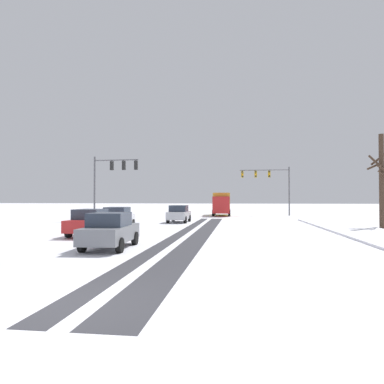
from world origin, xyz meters
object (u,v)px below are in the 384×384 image
car_white_second (118,218)px  car_red_third (91,222)px  box_truck_delivery (222,203)px  bare_tree_sidewalk_mid (381,178)px  car_silver_lead (179,214)px  traffic_signal_far_right (269,180)px  car_grey_fourth (110,230)px  traffic_signal_near_left (112,174)px

car_white_second → car_red_third: (0.12, -5.04, 0.00)m
box_truck_delivery → bare_tree_sidewalk_mid: bare_tree_sidewalk_mid is taller
car_silver_lead → bare_tree_sidewalk_mid: (16.37, -4.50, 3.00)m
car_white_second → bare_tree_sidewalk_mid: 20.23m
car_white_second → traffic_signal_far_right: bearing=59.3°
traffic_signal_far_right → car_silver_lead: 18.26m
car_white_second → car_grey_fourth: same height
box_truck_delivery → car_white_second: bearing=-108.0°
bare_tree_sidewalk_mid → car_silver_lead: bearing=164.6°
car_red_third → car_silver_lead: bearing=74.9°
car_white_second → car_grey_fourth: 10.50m
bare_tree_sidewalk_mid → box_truck_delivery: bearing=125.2°
traffic_signal_far_right → box_truck_delivery: traffic_signal_far_right is taller
traffic_signal_far_right → traffic_signal_near_left: 21.86m
car_white_second → car_red_third: same height
traffic_signal_far_right → car_silver_lead: bearing=-123.2°
car_red_third → car_grey_fourth: bearing=-58.0°
traffic_signal_far_right → traffic_signal_near_left: bearing=-139.9°
traffic_signal_far_right → bare_tree_sidewalk_mid: size_ratio=0.92×
car_silver_lead → traffic_signal_far_right: bearing=56.8°
car_grey_fourth → car_silver_lead: bearing=89.2°
car_red_third → box_truck_delivery: 27.06m
box_truck_delivery → bare_tree_sidewalk_mid: (12.93, -18.34, 2.18)m
car_red_third → bare_tree_sidewalk_mid: 21.41m
traffic_signal_far_right → car_silver_lead: traffic_signal_far_right is taller
traffic_signal_near_left → car_red_third: traffic_signal_near_left is taller
box_truck_delivery → bare_tree_sidewalk_mid: bearing=-54.8°
traffic_signal_far_right → box_truck_delivery: 7.16m
box_truck_delivery → traffic_signal_far_right: bearing=9.7°
car_white_second → traffic_signal_near_left: bearing=113.4°
traffic_signal_near_left → car_silver_lead: size_ratio=1.58×
car_red_third → box_truck_delivery: (6.76, 26.19, 0.82)m
car_silver_lead → car_white_second: bearing=-115.2°
car_white_second → box_truck_delivery: size_ratio=0.56×
car_silver_lead → car_red_third: bearing=-105.1°
traffic_signal_near_left → car_white_second: bearing=-66.6°
car_red_third → bare_tree_sidewalk_mid: bearing=21.7°
traffic_signal_far_right → car_white_second: 26.15m
car_grey_fourth → bare_tree_sidewalk_mid: size_ratio=0.58×
box_truck_delivery → car_grey_fourth: bearing=-96.7°
car_silver_lead → bare_tree_sidewalk_mid: bare_tree_sidewalk_mid is taller
traffic_signal_far_right → car_grey_fourth: bearing=-107.2°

